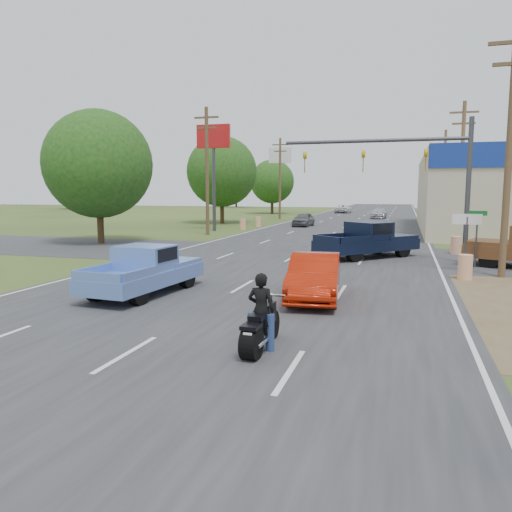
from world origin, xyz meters
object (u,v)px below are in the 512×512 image
(navy_pickup, at_px, (369,240))
(motorcycle, at_px, (260,329))
(blue_pickup, at_px, (146,269))
(rider, at_px, (261,314))
(red_convertible, at_px, (315,277))
(distant_car_grey, at_px, (303,220))
(distant_car_white, at_px, (343,209))
(distant_car_silver, at_px, (379,214))

(navy_pickup, bearing_deg, motorcycle, -52.69)
(blue_pickup, bearing_deg, motorcycle, -36.76)
(rider, bearing_deg, red_convertible, -89.74)
(rider, relative_size, distant_car_grey, 0.41)
(red_convertible, xyz_separation_m, motorcycle, (-0.21, -5.60, -0.23))
(blue_pickup, distance_m, distant_car_grey, 33.97)
(navy_pickup, bearing_deg, distant_car_white, 139.45)
(navy_pickup, height_order, distant_car_grey, navy_pickup)
(distant_car_white, bearing_deg, motorcycle, 97.08)
(distant_car_silver, xyz_separation_m, distant_car_white, (-6.33, 15.29, 0.03))
(blue_pickup, bearing_deg, rider, -36.40)
(motorcycle, distance_m, rider, 0.32)
(red_convertible, height_order, motorcycle, red_convertible)
(red_convertible, distance_m, blue_pickup, 5.74)
(distant_car_silver, bearing_deg, motorcycle, -85.87)
(distant_car_grey, bearing_deg, navy_pickup, -66.81)
(rider, bearing_deg, distant_car_white, -82.26)
(motorcycle, relative_size, blue_pickup, 0.43)
(rider, bearing_deg, motorcycle, 90.00)
(blue_pickup, bearing_deg, navy_pickup, 65.43)
(motorcycle, height_order, navy_pickup, navy_pickup)
(blue_pickup, height_order, distant_car_white, blue_pickup)
(rider, bearing_deg, navy_pickup, -91.60)
(motorcycle, distance_m, distant_car_white, 71.33)
(distant_car_grey, bearing_deg, red_convertible, -74.60)
(motorcycle, bearing_deg, blue_pickup, 140.75)
(red_convertible, distance_m, distant_car_grey, 33.94)
(distant_car_silver, bearing_deg, rider, -85.87)
(rider, height_order, distant_car_white, rider)
(navy_pickup, height_order, distant_car_white, navy_pickup)
(red_convertible, bearing_deg, blue_pickup, -178.82)
(red_convertible, bearing_deg, rider, -98.24)
(distant_car_grey, bearing_deg, distant_car_silver, 72.68)
(motorcycle, bearing_deg, red_convertible, 90.26)
(distant_car_white, bearing_deg, red_convertible, 97.72)
(red_convertible, height_order, distant_car_grey, red_convertible)
(red_convertible, relative_size, rider, 2.70)
(distant_car_grey, bearing_deg, rider, -76.55)
(rider, height_order, distant_car_silver, rider)
(motorcycle, xyz_separation_m, blue_pickup, (-5.48, 4.87, 0.34))
(distant_car_grey, bearing_deg, motorcycle, -76.57)
(navy_pickup, xyz_separation_m, distant_car_grey, (-7.92, 22.19, -0.27))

